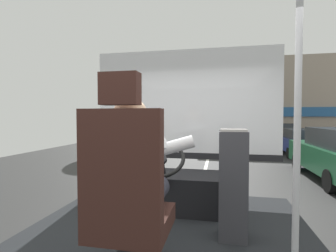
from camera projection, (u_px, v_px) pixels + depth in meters
The scene contains 11 objects.
ground at pixel (208, 160), 10.55m from camera, with size 18.00×44.00×0.06m.
driver_seat at pixel (127, 200), 1.53m from camera, with size 0.48×0.48×1.29m.
bus_driver at pixel (134, 170), 1.65m from camera, with size 0.76×0.51×0.74m.
steering_console at pixel (170, 190), 2.85m from camera, with size 1.10×0.98×0.79m.
handrail_pole at pixel (297, 121), 1.64m from camera, with size 0.04×0.04×2.03m.
fare_box at pixel (233, 184), 2.15m from camera, with size 0.24×0.24×0.94m.
windshield_panel at pixel (185, 116), 3.45m from camera, with size 2.50×0.08×1.48m.
street_tree at pixel (131, 86), 13.93m from camera, with size 2.47×2.47×4.74m.
shop_building at pixel (288, 102), 18.49m from camera, with size 13.03×4.80×5.77m.
parked_car_blue at pixel (301, 141), 11.94m from camera, with size 1.78×4.16×1.23m.
parked_car_charcoal at pixel (277, 133), 17.18m from camera, with size 1.87×3.86×1.37m.
Camera 1 is at (0.46, -1.81, 1.81)m, focal length 27.03 mm.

